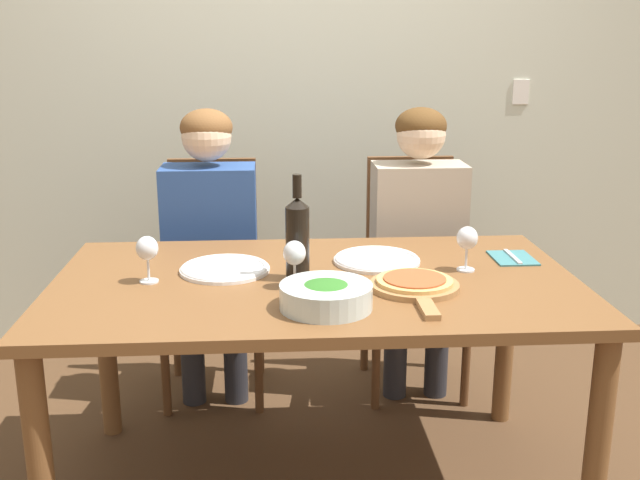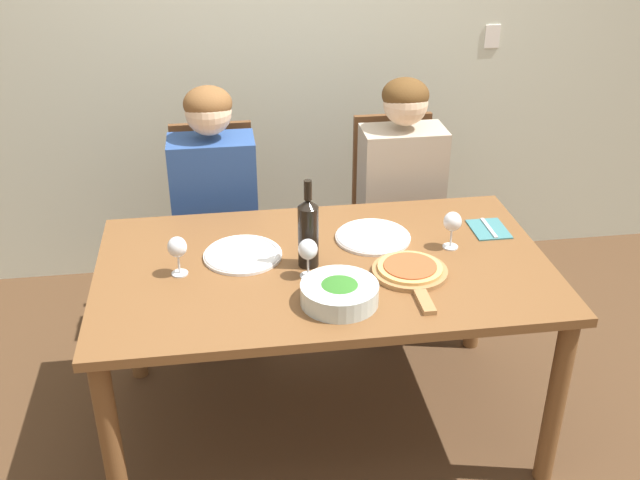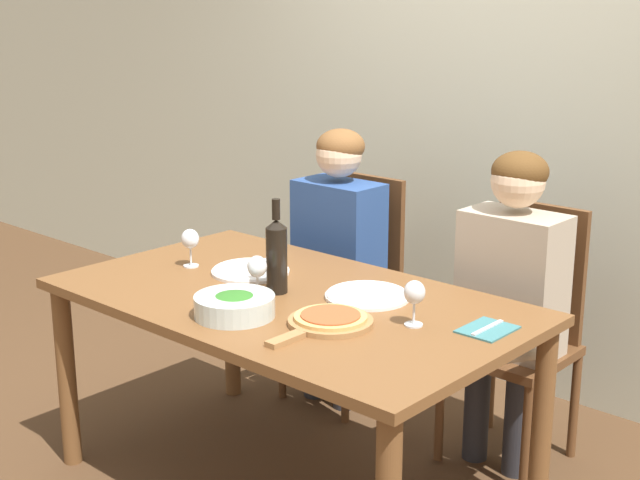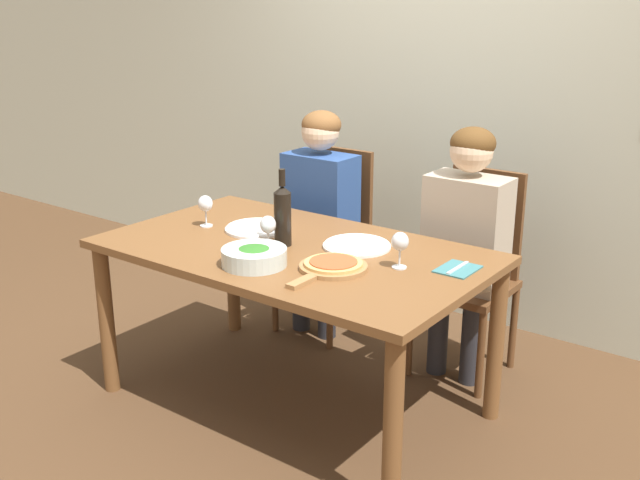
{
  "view_description": "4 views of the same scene",
  "coord_description": "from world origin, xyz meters",
  "px_view_note": "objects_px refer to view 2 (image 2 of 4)",
  "views": [
    {
      "loc": [
        -0.14,
        -2.28,
        1.52
      ],
      "look_at": [
        0.02,
        0.05,
        0.88
      ],
      "focal_mm": 42.0,
      "sensor_mm": 36.0,
      "label": 1
    },
    {
      "loc": [
        -0.36,
        -2.39,
        2.16
      ],
      "look_at": [
        -0.01,
        0.07,
        0.83
      ],
      "focal_mm": 42.0,
      "sensor_mm": 36.0,
      "label": 2
    },
    {
      "loc": [
        2.07,
        -2.14,
        1.77
      ],
      "look_at": [
        -0.0,
        0.16,
        0.93
      ],
      "focal_mm": 50.0,
      "sensor_mm": 36.0,
      "label": 3
    },
    {
      "loc": [
        1.94,
        -2.41,
        1.8
      ],
      "look_at": [
        0.15,
        -0.0,
        0.83
      ],
      "focal_mm": 42.0,
      "sensor_mm": 36.0,
      "label": 4
    }
  ],
  "objects_px": {
    "wine_bottle": "(308,231)",
    "broccoli_bowl": "(339,293)",
    "chair_left": "(217,225)",
    "wine_glass_right": "(452,223)",
    "pizza_on_board": "(410,271)",
    "chair_right": "(394,214)",
    "dinner_plate_left": "(243,254)",
    "wine_glass_left": "(177,249)",
    "wine_glass_centre": "(308,251)",
    "person_man": "(402,183)",
    "dinner_plate_right": "(373,237)",
    "fork_on_napkin": "(489,229)",
    "person_woman": "(214,195)"
  },
  "relations": [
    {
      "from": "wine_glass_left",
      "to": "wine_glass_centre",
      "type": "height_order",
      "value": "same"
    },
    {
      "from": "fork_on_napkin",
      "to": "person_woman",
      "type": "bearing_deg",
      "value": 154.13
    },
    {
      "from": "wine_glass_right",
      "to": "fork_on_napkin",
      "type": "relative_size",
      "value": 0.84
    },
    {
      "from": "dinner_plate_right",
      "to": "pizza_on_board",
      "type": "bearing_deg",
      "value": -75.14
    },
    {
      "from": "wine_bottle",
      "to": "wine_glass_centre",
      "type": "height_order",
      "value": "wine_bottle"
    },
    {
      "from": "dinner_plate_left",
      "to": "wine_glass_centre",
      "type": "relative_size",
      "value": 1.97
    },
    {
      "from": "broccoli_bowl",
      "to": "wine_glass_right",
      "type": "height_order",
      "value": "wine_glass_right"
    },
    {
      "from": "dinner_plate_left",
      "to": "wine_glass_centre",
      "type": "distance_m",
      "value": 0.3
    },
    {
      "from": "pizza_on_board",
      "to": "fork_on_napkin",
      "type": "distance_m",
      "value": 0.5
    },
    {
      "from": "person_woman",
      "to": "person_man",
      "type": "distance_m",
      "value": 0.87
    },
    {
      "from": "broccoli_bowl",
      "to": "pizza_on_board",
      "type": "height_order",
      "value": "broccoli_bowl"
    },
    {
      "from": "chair_left",
      "to": "person_woman",
      "type": "relative_size",
      "value": 0.81
    },
    {
      "from": "wine_glass_right",
      "to": "wine_glass_left",
      "type": "bearing_deg",
      "value": -176.87
    },
    {
      "from": "wine_glass_right",
      "to": "dinner_plate_right",
      "type": "bearing_deg",
      "value": 158.19
    },
    {
      "from": "wine_glass_left",
      "to": "wine_glass_right",
      "type": "xyz_separation_m",
      "value": [
        1.03,
        0.06,
        0.0
      ]
    },
    {
      "from": "chair_left",
      "to": "wine_glass_right",
      "type": "distance_m",
      "value": 1.23
    },
    {
      "from": "chair_right",
      "to": "broccoli_bowl",
      "type": "distance_m",
      "value": 1.22
    },
    {
      "from": "person_woman",
      "to": "broccoli_bowl",
      "type": "bearing_deg",
      "value": -67.45
    },
    {
      "from": "chair_left",
      "to": "dinner_plate_right",
      "type": "distance_m",
      "value": 0.93
    },
    {
      "from": "chair_right",
      "to": "fork_on_napkin",
      "type": "height_order",
      "value": "chair_right"
    },
    {
      "from": "wine_bottle",
      "to": "broccoli_bowl",
      "type": "bearing_deg",
      "value": -75.27
    },
    {
      "from": "person_man",
      "to": "wine_glass_centre",
      "type": "distance_m",
      "value": 0.97
    },
    {
      "from": "chair_left",
      "to": "person_woman",
      "type": "bearing_deg",
      "value": -90.0
    },
    {
      "from": "chair_left",
      "to": "dinner_plate_right",
      "type": "bearing_deg",
      "value": -46.97
    },
    {
      "from": "fork_on_napkin",
      "to": "dinner_plate_left",
      "type": "bearing_deg",
      "value": -175.52
    },
    {
      "from": "wine_bottle",
      "to": "wine_glass_left",
      "type": "height_order",
      "value": "wine_bottle"
    },
    {
      "from": "chair_left",
      "to": "broccoli_bowl",
      "type": "distance_m",
      "value": 1.2
    },
    {
      "from": "pizza_on_board",
      "to": "chair_right",
      "type": "bearing_deg",
      "value": 79.57
    },
    {
      "from": "dinner_plate_right",
      "to": "fork_on_napkin",
      "type": "height_order",
      "value": "dinner_plate_right"
    },
    {
      "from": "wine_glass_left",
      "to": "wine_glass_centre",
      "type": "relative_size",
      "value": 1.0
    },
    {
      "from": "chair_left",
      "to": "person_man",
      "type": "bearing_deg",
      "value": -7.74
    },
    {
      "from": "dinner_plate_right",
      "to": "broccoli_bowl",
      "type": "bearing_deg",
      "value": -115.51
    },
    {
      "from": "fork_on_napkin",
      "to": "broccoli_bowl",
      "type": "bearing_deg",
      "value": -147.17
    },
    {
      "from": "dinner_plate_right",
      "to": "wine_glass_right",
      "type": "distance_m",
      "value": 0.32
    },
    {
      "from": "wine_glass_left",
      "to": "chair_left",
      "type": "bearing_deg",
      "value": 80.53
    },
    {
      "from": "broccoli_bowl",
      "to": "dinner_plate_right",
      "type": "height_order",
      "value": "broccoli_bowl"
    },
    {
      "from": "person_man",
      "to": "wine_glass_centre",
      "type": "bearing_deg",
      "value": -124.54
    },
    {
      "from": "chair_right",
      "to": "wine_bottle",
      "type": "distance_m",
      "value": 1.05
    },
    {
      "from": "fork_on_napkin",
      "to": "wine_glass_left",
      "type": "bearing_deg",
      "value": -171.78
    },
    {
      "from": "chair_right",
      "to": "wine_glass_left",
      "type": "relative_size",
      "value": 6.67
    },
    {
      "from": "wine_glass_left",
      "to": "fork_on_napkin",
      "type": "height_order",
      "value": "wine_glass_left"
    },
    {
      "from": "wine_glass_right",
      "to": "wine_bottle",
      "type": "bearing_deg",
      "value": -174.44
    },
    {
      "from": "chair_left",
      "to": "broccoli_bowl",
      "type": "bearing_deg",
      "value": -69.67
    },
    {
      "from": "wine_glass_right",
      "to": "pizza_on_board",
      "type": "bearing_deg",
      "value": -138.74
    },
    {
      "from": "broccoli_bowl",
      "to": "wine_glass_centre",
      "type": "height_order",
      "value": "wine_glass_centre"
    },
    {
      "from": "wine_glass_right",
      "to": "dinner_plate_left",
      "type": "bearing_deg",
      "value": 176.9
    },
    {
      "from": "pizza_on_board",
      "to": "person_man",
      "type": "bearing_deg",
      "value": 78.13
    },
    {
      "from": "broccoli_bowl",
      "to": "dinner_plate_left",
      "type": "relative_size",
      "value": 0.9
    },
    {
      "from": "chair_right",
      "to": "dinner_plate_left",
      "type": "bearing_deg",
      "value": -136.65
    },
    {
      "from": "wine_bottle",
      "to": "wine_glass_left",
      "type": "bearing_deg",
      "value": -179.77
    }
  ]
}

